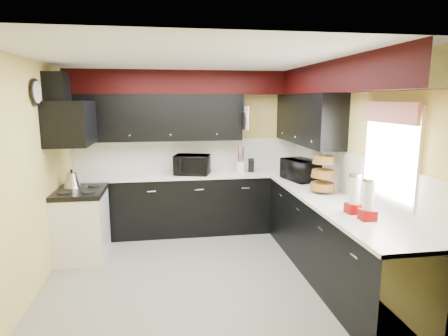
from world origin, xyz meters
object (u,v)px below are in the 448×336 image
microwave (301,170)px  knife_block (251,166)px  utensil_crock (241,167)px  kettle (72,180)px  toaster_oven (192,165)px

microwave → knife_block: 0.91m
knife_block → utensil_crock: bearing=-167.8°
utensil_crock → microwave: bearing=-44.7°
knife_block → kettle: (-2.57, -0.59, -0.02)m
microwave → kettle: size_ratio=2.46×
toaster_oven → utensil_crock: 0.78m
utensil_crock → knife_block: (0.17, 0.00, 0.01)m
microwave → utensil_crock: bearing=31.6°
toaster_oven → utensil_crock: toaster_oven is taller
utensil_crock → kettle: kettle is taller
microwave → knife_block: bearing=24.1°
toaster_oven → utensil_crock: (0.77, 0.05, -0.06)m
microwave → kettle: microwave is taller
kettle → utensil_crock: bearing=13.7°
toaster_oven → utensil_crock: bearing=20.0°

